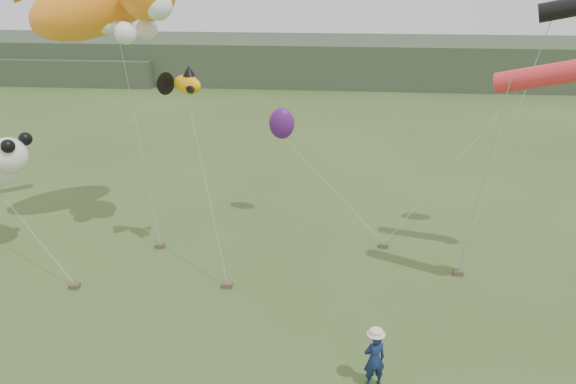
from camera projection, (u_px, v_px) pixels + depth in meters
The scene contains 6 objects.
ground at pixel (315, 367), 15.60m from camera, with size 120.00×120.00×0.00m, color #385123.
headland at pixel (309, 60), 56.58m from camera, with size 90.00×13.00×4.00m.
festival_attendant at pixel (374, 359), 14.63m from camera, with size 0.59×0.39×1.63m, color #132149.
sandbag_anchors at pixel (263, 266), 20.78m from camera, with size 13.75×4.46×0.17m.
fish_kite at pixel (177, 83), 19.31m from camera, with size 2.18×1.44×1.05m.
misc_kites at pixel (374, 107), 22.28m from camera, with size 10.16×1.86×3.20m.
Camera 1 is at (0.52, -12.75, 10.22)m, focal length 35.00 mm.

